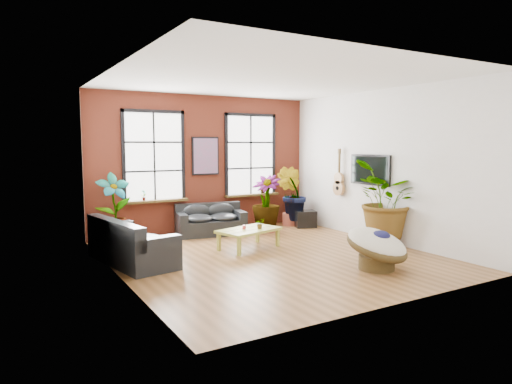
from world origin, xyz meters
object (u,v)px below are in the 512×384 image
sofa_back (210,221)px  papasan_chair (377,246)px  sofa_left (129,243)px  coffee_table (249,231)px

sofa_back → papasan_chair: bearing=-63.7°
sofa_back → sofa_left: size_ratio=0.79×
sofa_back → sofa_left: bearing=-134.0°
papasan_chair → coffee_table: bearing=92.6°
papasan_chair → sofa_left: bearing=122.5°
coffee_table → sofa_left: bearing=162.2°
sofa_back → coffee_table: size_ratio=1.19×
sofa_back → papasan_chair: size_ratio=1.24×
sofa_left → papasan_chair: size_ratio=1.58×
sofa_back → papasan_chair: 4.62m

